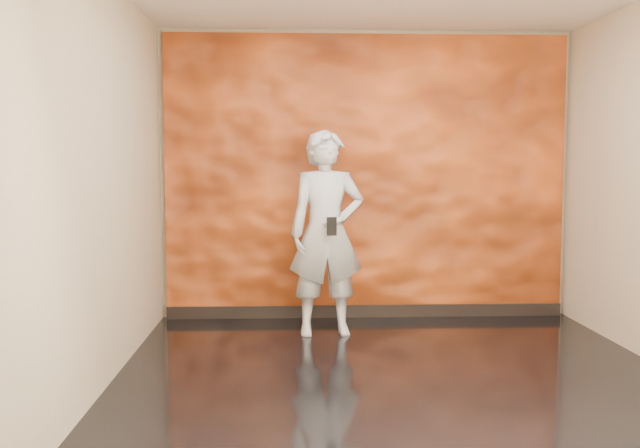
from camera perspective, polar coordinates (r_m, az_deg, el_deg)
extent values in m
cube|color=black|center=(5.27, 6.03, -11.91)|extent=(4.00, 4.00, 0.01)
cube|color=#BAAA8E|center=(7.03, 3.67, 3.93)|extent=(4.00, 0.02, 2.80)
cube|color=#BAAA8E|center=(3.09, 11.85, 2.70)|extent=(4.00, 0.02, 2.80)
cube|color=#BAAA8E|center=(5.14, -16.51, 3.41)|extent=(0.02, 4.00, 2.80)
cube|color=orange|center=(6.99, 3.71, 3.76)|extent=(3.90, 0.06, 2.75)
cube|color=black|center=(7.10, 3.68, -6.96)|extent=(3.90, 0.04, 0.12)
imported|color=#9BA1AB|center=(6.27, 0.52, -0.72)|extent=(0.69, 0.49, 1.81)
cube|color=black|center=(5.99, 0.94, -0.19)|extent=(0.09, 0.03, 0.16)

